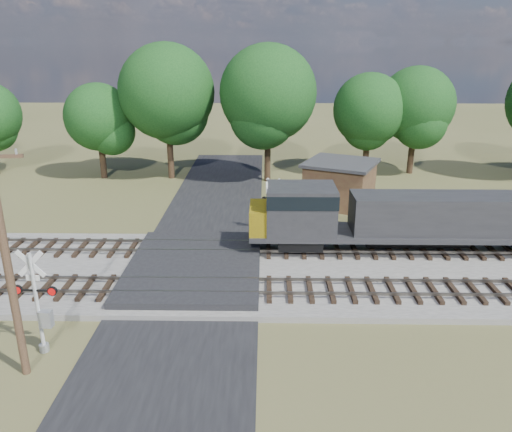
{
  "coord_description": "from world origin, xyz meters",
  "views": [
    {
      "loc": [
        3.74,
        -23.83,
        11.79
      ],
      "look_at": [
        3.28,
        2.0,
        2.77
      ],
      "focal_mm": 35.0,
      "sensor_mm": 36.0,
      "label": 1
    }
  ],
  "objects_px": {
    "utility_pole": "(6,258)",
    "equipment_shed": "(340,183)",
    "crossing_signal_near": "(40,311)",
    "crossing_signal_far": "(272,210)"
  },
  "relations": [
    {
      "from": "utility_pole",
      "to": "equipment_shed",
      "type": "distance_m",
      "value": 25.76
    },
    {
      "from": "crossing_signal_near",
      "to": "equipment_shed",
      "type": "height_order",
      "value": "crossing_signal_near"
    },
    {
      "from": "utility_pole",
      "to": "equipment_shed",
      "type": "relative_size",
      "value": 1.37
    },
    {
      "from": "crossing_signal_near",
      "to": "equipment_shed",
      "type": "distance_m",
      "value": 24.35
    },
    {
      "from": "crossing_signal_far",
      "to": "equipment_shed",
      "type": "bearing_deg",
      "value": -121.87
    },
    {
      "from": "utility_pole",
      "to": "equipment_shed",
      "type": "height_order",
      "value": "utility_pole"
    },
    {
      "from": "crossing_signal_near",
      "to": "crossing_signal_far",
      "type": "height_order",
      "value": "crossing_signal_near"
    },
    {
      "from": "crossing_signal_far",
      "to": "equipment_shed",
      "type": "height_order",
      "value": "crossing_signal_far"
    },
    {
      "from": "crossing_signal_far",
      "to": "utility_pole",
      "type": "bearing_deg",
      "value": 65.68
    },
    {
      "from": "crossing_signal_near",
      "to": "utility_pole",
      "type": "height_order",
      "value": "utility_pole"
    }
  ]
}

